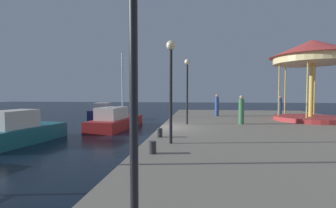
{
  "coord_description": "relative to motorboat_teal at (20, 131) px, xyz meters",
  "views": [
    {
      "loc": [
        2.11,
        -13.59,
        2.75
      ],
      "look_at": [
        -0.07,
        4.41,
        1.94
      ],
      "focal_mm": 25.39,
      "sensor_mm": 36.0,
      "label": 1
    }
  ],
  "objects": [
    {
      "name": "bollard_south",
      "position": [
        8.28,
        -4.42,
        0.32
      ],
      "size": [
        0.24,
        0.24,
        0.4
      ],
      "primitive_type": "cylinder",
      "color": "#2D2D33",
      "rests_on": "quay_dock"
    },
    {
      "name": "carousel",
      "position": [
        17.8,
        6.11,
        4.45
      ],
      "size": [
        5.69,
        5.69,
        5.74
      ],
      "color": "#B23333",
      "rests_on": "quay_dock"
    },
    {
      "name": "ground_plane",
      "position": [
        7.59,
        1.67,
        -0.68
      ],
      "size": [
        120.0,
        120.0,
        0.0
      ],
      "primitive_type": "plane",
      "color": "black"
    },
    {
      "name": "person_mid_promenade",
      "position": [
        11.44,
        8.93,
        1.0
      ],
      "size": [
        0.34,
        0.34,
        1.87
      ],
      "color": "#2D4C8C",
      "rests_on": "quay_dock"
    },
    {
      "name": "lamp_post_mid_promenade",
      "position": [
        8.7,
        -2.78,
        2.87
      ],
      "size": [
        0.36,
        0.36,
        3.98
      ],
      "color": "black",
      "rests_on": "quay_dock"
    },
    {
      "name": "person_by_the_water",
      "position": [
        12.52,
        3.58,
        0.98
      ],
      "size": [
        0.34,
        0.34,
        1.84
      ],
      "color": "#387247",
      "rests_on": "quay_dock"
    },
    {
      "name": "sailboat_red",
      "position": [
        3.38,
        5.97,
        -0.04
      ],
      "size": [
        2.72,
        6.6,
        6.15
      ],
      "color": "maroon",
      "rests_on": "ground"
    },
    {
      "name": "motorboat_teal",
      "position": [
        0.0,
        0.0,
        0.0
      ],
      "size": [
        2.64,
        5.36,
        1.85
      ],
      "color": "#19606B",
      "rests_on": "ground"
    },
    {
      "name": "lamp_post_near_edge",
      "position": [
        8.82,
        -8.7,
        3.05
      ],
      "size": [
        0.36,
        0.36,
        4.28
      ],
      "color": "black",
      "rests_on": "quay_dock"
    },
    {
      "name": "person_near_carousel",
      "position": [
        17.51,
        11.54,
        0.93
      ],
      "size": [
        0.34,
        0.34,
        1.73
      ],
      "color": "#2D4C8C",
      "rests_on": "quay_dock"
    },
    {
      "name": "bollard_north",
      "position": [
        8.07,
        -1.53,
        0.32
      ],
      "size": [
        0.24,
        0.24,
        0.4
      ],
      "primitive_type": "cylinder",
      "color": "#2D2D33",
      "rests_on": "quay_dock"
    },
    {
      "name": "motorboat_navy",
      "position": [
        -0.1,
        11.96,
        0.01
      ],
      "size": [
        2.89,
        5.11,
        1.77
      ],
      "color": "#19214C",
      "rests_on": "ground"
    },
    {
      "name": "quay_dock",
      "position": [
        14.46,
        1.67,
        -0.28
      ],
      "size": [
        13.73,
        29.64,
        0.8
      ],
      "primitive_type": "cube",
      "color": "gray",
      "rests_on": "ground"
    },
    {
      "name": "lamp_post_far_end",
      "position": [
        9.09,
        3.15,
        2.95
      ],
      "size": [
        0.36,
        0.36,
        4.12
      ],
      "color": "black",
      "rests_on": "quay_dock"
    }
  ]
}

